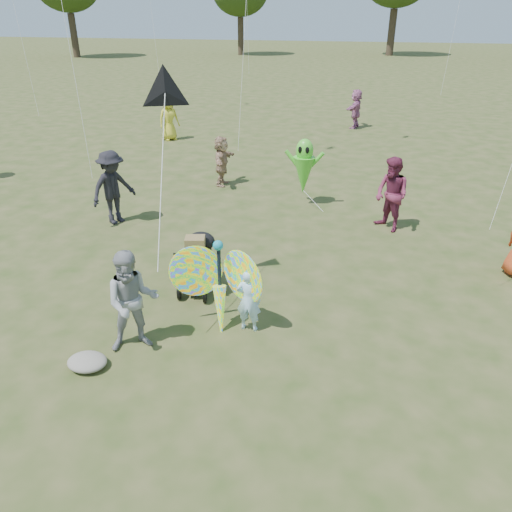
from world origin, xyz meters
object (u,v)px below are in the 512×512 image
at_px(butterfly_kite, 220,285).
at_px(alien_kite, 304,169).
at_px(crowd_g, 169,119).
at_px(adult_man, 132,302).
at_px(child_girl, 249,300).
at_px(crowd_d, 222,161).
at_px(crowd_j, 356,109).
at_px(crowd_e, 392,195).
at_px(crowd_b, 113,188).
at_px(jogging_stroller, 198,259).

height_order(butterfly_kite, alien_kite, alien_kite).
relative_size(crowd_g, alien_kite, 0.94).
relative_size(adult_man, butterfly_kite, 0.92).
relative_size(child_girl, crowd_d, 0.76).
bearing_deg(crowd_d, crowd_j, -20.65).
bearing_deg(crowd_d, child_girl, -159.93).
bearing_deg(crowd_e, crowd_g, -173.33).
height_order(crowd_b, crowd_j, crowd_b).
distance_m(crowd_e, butterfly_kite, 5.39).
relative_size(crowd_b, butterfly_kite, 1.01).
height_order(crowd_g, butterfly_kite, crowd_g).
height_order(crowd_b, crowd_e, crowd_b).
height_order(crowd_b, butterfly_kite, crowd_b).
xyz_separation_m(adult_man, crowd_j, (2.28, 16.61, 0.00)).
bearing_deg(crowd_b, crowd_e, -51.95).
bearing_deg(crowd_e, alien_kite, -160.84).
bearing_deg(butterfly_kite, jogging_stroller, 125.22).
relative_size(crowd_g, crowd_j, 1.01).
relative_size(crowd_b, crowd_g, 1.08).
xyz_separation_m(jogging_stroller, butterfly_kite, (0.73, -1.03, 0.13)).
height_order(adult_man, crowd_e, crowd_e).
relative_size(crowd_d, crowd_e, 0.84).
bearing_deg(adult_man, crowd_e, 28.38).
height_order(crowd_e, crowd_j, crowd_e).
distance_m(crowd_b, crowd_j, 13.11).
distance_m(butterfly_kite, alien_kite, 5.88).
bearing_deg(alien_kite, crowd_j, 85.61).
bearing_deg(jogging_stroller, butterfly_kite, -69.01).
xyz_separation_m(crowd_d, crowd_e, (4.73, -2.26, 0.14)).
relative_size(crowd_b, crowd_e, 1.03).
bearing_deg(jogging_stroller, crowd_d, 88.71).
xyz_separation_m(child_girl, alien_kite, (-0.02, 5.86, 0.43)).
distance_m(crowd_b, butterfly_kite, 5.20).
height_order(child_girl, butterfly_kite, butterfly_kite).
distance_m(crowd_e, crowd_g, 10.99).
bearing_deg(crowd_g, crowd_d, -98.16).
bearing_deg(child_girl, alien_kite, -89.14).
height_order(adult_man, crowd_d, adult_man).
distance_m(child_girl, butterfly_kite, 0.51).
bearing_deg(crowd_b, child_girl, -102.25).
relative_size(adult_man, crowd_j, 1.00).
bearing_deg(child_girl, crowd_j, -92.04).
relative_size(adult_man, crowd_g, 0.99).
distance_m(crowd_j, butterfly_kite, 15.81).
distance_m(crowd_d, crowd_j, 9.40).
height_order(crowd_d, crowd_g, crowd_g).
height_order(crowd_e, crowd_g, crowd_e).
relative_size(crowd_e, jogging_stroller, 1.54).
xyz_separation_m(adult_man, alien_kite, (1.52, 6.71, 0.17)).
xyz_separation_m(crowd_e, jogging_stroller, (-3.36, -3.67, -0.24)).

